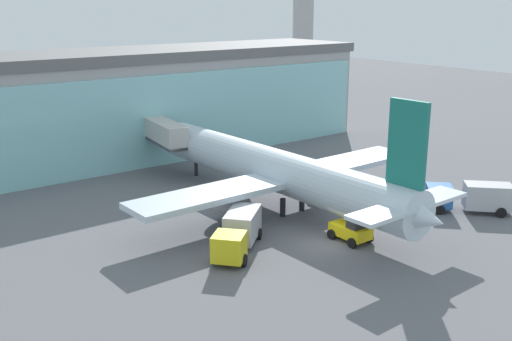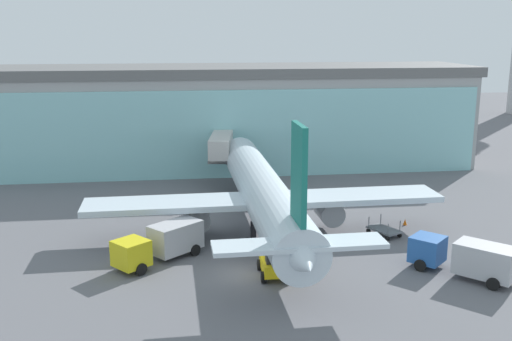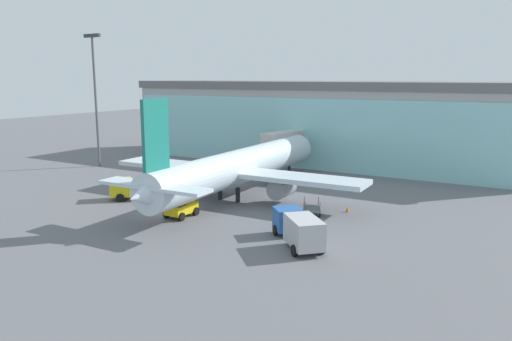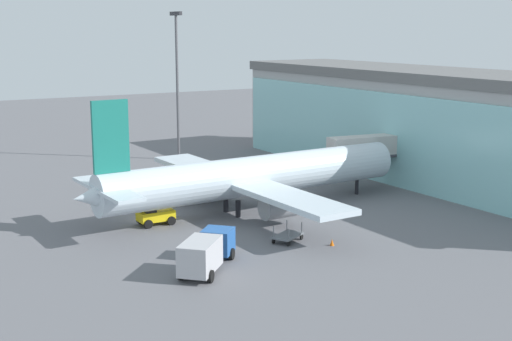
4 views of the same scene
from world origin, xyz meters
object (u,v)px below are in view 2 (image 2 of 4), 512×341
Objects in this scene: safety_cone_wingtip at (405,222)px; airplane at (263,193)px; baggage_cart at (384,230)px; safety_cone_nose at (263,263)px; fuel_truck at (466,257)px; pushback_tug at (274,263)px; jet_bridge at (223,143)px; catering_truck at (162,242)px.

airplane is at bearing -177.29° from safety_cone_wingtip.
safety_cone_nose is at bearing -90.59° from baggage_cart.
safety_cone_nose is (-11.03, -5.95, -0.23)m from baggage_cart.
safety_cone_wingtip is (-0.39, 11.61, -1.19)m from fuel_truck.
airplane reaches higher than pushback_tug.
baggage_cart reaches higher than safety_cone_wingtip.
jet_bridge is 1.81× the size of catering_truck.
pushback_tug is at bearing -70.60° from safety_cone_nose.
baggage_cart is (18.56, 4.01, -0.97)m from catering_truck.
jet_bridge is 24.36m from baggage_cart.
fuel_truck is at bearing -132.70° from airplane.
baggage_cart is 3.77m from safety_cone_wingtip.
fuel_truck is at bearing -144.65° from jet_bridge.
safety_cone_nose is at bearing 17.99° from pushback_tug.
baggage_cart is at bearing -140.80° from jet_bridge.
airplane is (2.81, -18.25, -0.97)m from jet_bridge.
safety_cone_wingtip is (15.76, -17.63, -4.15)m from jet_bridge.
catering_truck is 9.00m from pushback_tug.
airplane is 5.19× the size of catering_truck.
catering_truck is 22.26m from fuel_truck.
baggage_cart reaches higher than safety_cone_nose.
pushback_tug is 16.74m from safety_cone_wingtip.
catering_truck is at bearing -106.75° from baggage_cart.
jet_bridge is at bearing -176.17° from baggage_cart.
safety_cone_wingtip is (2.74, 2.58, -0.23)m from baggage_cart.
jet_bridge is at bearing -145.41° from catering_truck.
safety_cone_wingtip is (13.14, 10.35, -0.70)m from pushback_tug.
safety_cone_nose is at bearing -148.22° from safety_cone_wingtip.
pushback_tug is 5.90× the size of safety_cone_nose.
airplane is at bearing -2.52° from pushback_tug.
fuel_truck is 13.60m from pushback_tug.
fuel_truck is at bearing -12.22° from safety_cone_nose.
safety_cone_wingtip is (13.78, 8.54, 0.00)m from safety_cone_nose.
airplane is 8.58m from safety_cone_nose.
jet_bridge is at bearing -17.07° from fuel_truck.
airplane is 11.05× the size of baggage_cart.
pushback_tug is at bearing 175.67° from airplane.
catering_truck is 2.12× the size of pushback_tug.
fuel_truck is 14.55m from safety_cone_nose.
airplane is 10.46m from catering_truck.
baggage_cart is at bearing -104.14° from airplane.
jet_bridge is 33.53m from fuel_truck.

